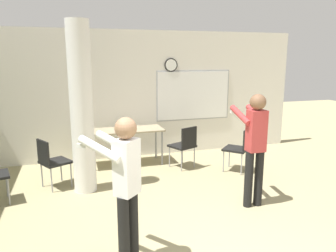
# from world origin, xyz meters

# --- Properties ---
(wall_back) EXTENTS (8.00, 0.15, 2.80)m
(wall_back) POSITION_xyz_m (0.03, 5.06, 1.40)
(wall_back) COLOR silver
(wall_back) RESTS_ON ground_plane
(support_pillar) EXTENTS (0.37, 0.37, 2.80)m
(support_pillar) POSITION_xyz_m (-1.08, 3.30, 1.40)
(support_pillar) COLOR white
(support_pillar) RESTS_ON ground_plane
(folding_table) EXTENTS (1.68, 0.63, 0.75)m
(folding_table) POSITION_xyz_m (-0.25, 4.47, 0.70)
(folding_table) COLOR tan
(folding_table) RESTS_ON ground_plane
(bottle_on_table) EXTENTS (0.07, 0.07, 0.23)m
(bottle_on_table) POSITION_xyz_m (-0.23, 4.49, 0.84)
(bottle_on_table) COLOR #4C3319
(bottle_on_table) RESTS_ON folding_table
(chair_table_right) EXTENTS (0.58, 0.58, 0.87)m
(chair_table_right) POSITION_xyz_m (0.91, 3.89, 0.51)
(chair_table_right) COLOR black
(chair_table_right) RESTS_ON ground_plane
(chair_near_pillar) EXTENTS (0.60, 0.60, 0.87)m
(chair_near_pillar) POSITION_xyz_m (-1.61, 3.56, 0.51)
(chair_near_pillar) COLOR black
(chair_near_pillar) RESTS_ON ground_plane
(chair_mid_room) EXTENTS (0.62, 0.62, 0.87)m
(chair_mid_room) POSITION_xyz_m (1.87, 3.38, 0.51)
(chair_mid_room) COLOR black
(chair_mid_room) RESTS_ON ground_plane
(person_playing_front) EXTENTS (0.63, 0.63, 1.64)m
(person_playing_front) POSITION_xyz_m (-0.76, 1.06, 0.96)
(person_playing_front) COLOR black
(person_playing_front) RESTS_ON ground_plane
(person_playing_side) EXTENTS (0.37, 0.67, 1.71)m
(person_playing_side) POSITION_xyz_m (1.32, 1.98, 1.00)
(person_playing_side) COLOR black
(person_playing_side) RESTS_ON ground_plane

